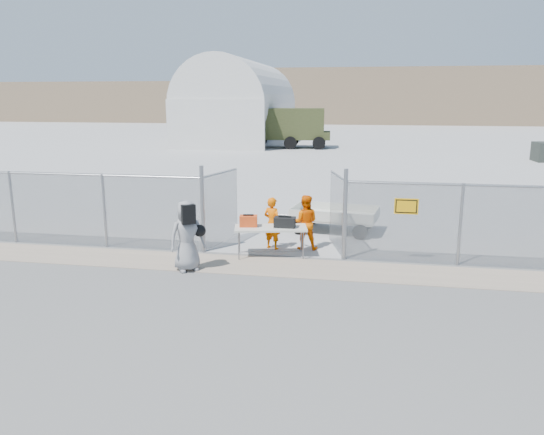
% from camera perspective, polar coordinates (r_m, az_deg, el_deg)
% --- Properties ---
extents(ground, '(160.00, 160.00, 0.00)m').
position_cam_1_polar(ground, '(13.10, -1.55, -6.62)').
color(ground, '#4A4A4A').
extents(tarmac_inside, '(160.00, 80.00, 0.01)m').
position_cam_1_polar(tarmac_inside, '(54.32, 7.54, 8.12)').
color(tarmac_inside, '#9D9D9D').
rests_on(tarmac_inside, ground).
extents(dirt_strip, '(44.00, 1.60, 0.01)m').
position_cam_1_polar(dirt_strip, '(14.02, -0.72, -5.25)').
color(dirt_strip, gray).
rests_on(dirt_strip, ground).
extents(distant_hills, '(140.00, 6.00, 9.00)m').
position_cam_1_polar(distant_hills, '(90.13, 12.03, 12.64)').
color(distant_hills, '#7F684F').
rests_on(distant_hills, ground).
extents(chain_link_fence, '(40.00, 0.20, 2.20)m').
position_cam_1_polar(chain_link_fence, '(14.68, 0.00, -0.00)').
color(chain_link_fence, gray).
rests_on(chain_link_fence, ground).
extents(quonset_hangar, '(9.00, 18.00, 8.00)m').
position_cam_1_polar(quonset_hangar, '(53.58, -3.44, 12.42)').
color(quonset_hangar, silver).
rests_on(quonset_hangar, ground).
extents(folding_table, '(2.12, 1.22, 0.84)m').
position_cam_1_polar(folding_table, '(14.79, -0.14, -2.61)').
color(folding_table, beige).
rests_on(folding_table, ground).
extents(orange_bag, '(0.53, 0.40, 0.30)m').
position_cam_1_polar(orange_bag, '(14.74, -2.55, -0.38)').
color(orange_bag, '#DA4416').
rests_on(orange_bag, folding_table).
extents(black_duffel, '(0.58, 0.34, 0.28)m').
position_cam_1_polar(black_duffel, '(14.64, 1.38, -0.51)').
color(black_duffel, black).
rests_on(black_duffel, folding_table).
extents(security_worker_left, '(0.67, 0.57, 1.54)m').
position_cam_1_polar(security_worker_left, '(15.42, 0.03, -0.62)').
color(security_worker_left, '#EF6000').
rests_on(security_worker_left, ground).
extents(security_worker_right, '(0.81, 0.65, 1.61)m').
position_cam_1_polar(security_worker_right, '(15.43, 3.56, -0.52)').
color(security_worker_right, '#EF6000').
rests_on(security_worker_right, ground).
extents(visitor, '(1.06, 0.98, 1.82)m').
position_cam_1_polar(visitor, '(13.64, -9.14, -1.97)').
color(visitor, gray).
rests_on(visitor, ground).
extents(utility_trailer, '(3.81, 2.35, 0.87)m').
position_cam_1_polar(utility_trailer, '(17.64, 6.77, -0.13)').
color(utility_trailer, beige).
rests_on(utility_trailer, ground).
extents(military_truck, '(7.35, 3.17, 3.42)m').
position_cam_1_polar(military_truck, '(46.86, 1.84, 9.57)').
color(military_truck, '#353B1C').
rests_on(military_truck, ground).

